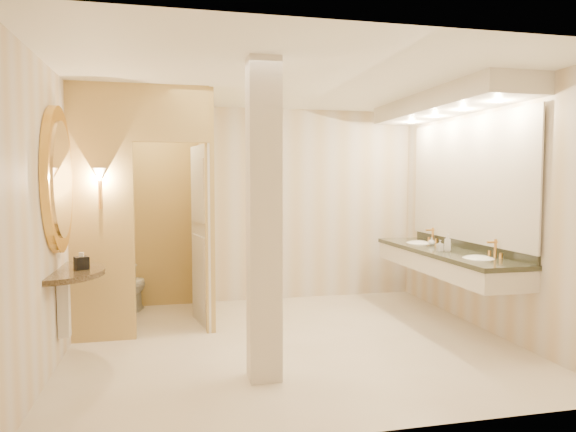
% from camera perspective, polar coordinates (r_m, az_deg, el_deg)
% --- Properties ---
extents(floor, '(4.50, 4.50, 0.00)m').
position_cam_1_polar(floor, '(5.54, 0.42, -13.84)').
color(floor, white).
rests_on(floor, ground).
extents(ceiling, '(4.50, 4.50, 0.00)m').
position_cam_1_polar(ceiling, '(5.37, 0.43, 14.78)').
color(ceiling, white).
rests_on(ceiling, wall_back).
extents(wall_back, '(4.50, 0.02, 2.70)m').
position_cam_1_polar(wall_back, '(7.24, -3.15, 1.25)').
color(wall_back, beige).
rests_on(wall_back, floor).
extents(wall_front, '(4.50, 0.02, 2.70)m').
position_cam_1_polar(wall_front, '(3.37, 8.12, -1.94)').
color(wall_front, beige).
rests_on(wall_front, floor).
extents(wall_left, '(0.02, 4.00, 2.70)m').
position_cam_1_polar(wall_left, '(5.26, -24.22, -0.13)').
color(wall_left, beige).
rests_on(wall_left, floor).
extents(wall_right, '(0.02, 4.00, 2.70)m').
position_cam_1_polar(wall_right, '(6.19, 21.16, 0.52)').
color(wall_right, beige).
rests_on(wall_right, floor).
extents(toilet_closet, '(1.50, 1.55, 2.70)m').
position_cam_1_polar(toilet_closet, '(6.12, -11.88, 1.00)').
color(toilet_closet, tan).
rests_on(toilet_closet, floor).
extents(wall_sconce, '(0.14, 0.14, 0.42)m').
position_cam_1_polar(wall_sconce, '(5.61, -20.19, 4.12)').
color(wall_sconce, gold).
rests_on(wall_sconce, toilet_closet).
extents(vanity, '(0.75, 2.70, 2.09)m').
position_cam_1_polar(vanity, '(6.33, 17.45, 3.21)').
color(vanity, beige).
rests_on(vanity, floor).
extents(console_shelf, '(1.02, 1.02, 1.96)m').
position_cam_1_polar(console_shelf, '(5.10, -24.14, -0.29)').
color(console_shelf, black).
rests_on(console_shelf, floor).
extents(pillar, '(0.27, 0.27, 2.70)m').
position_cam_1_polar(pillar, '(4.31, -2.70, -0.61)').
color(pillar, beige).
rests_on(pillar, floor).
extents(tissue_box, '(0.15, 0.15, 0.12)m').
position_cam_1_polar(tissue_box, '(5.13, -21.96, -4.86)').
color(tissue_box, black).
rests_on(tissue_box, console_shelf).
extents(toilet, '(0.56, 0.75, 0.69)m').
position_cam_1_polar(toilet, '(6.92, -17.35, -7.46)').
color(toilet, white).
rests_on(toilet, floor).
extents(soap_bottle_a, '(0.06, 0.07, 0.13)m').
position_cam_1_polar(soap_bottle_a, '(6.21, 16.53, -3.16)').
color(soap_bottle_a, beige).
rests_on(soap_bottle_a, vanity).
extents(soap_bottle_b, '(0.08, 0.08, 0.10)m').
position_cam_1_polar(soap_bottle_b, '(6.70, 15.66, -2.74)').
color(soap_bottle_b, silver).
rests_on(soap_bottle_b, vanity).
extents(soap_bottle_c, '(0.08, 0.08, 0.20)m').
position_cam_1_polar(soap_bottle_c, '(6.19, 17.30, -2.85)').
color(soap_bottle_c, '#C6B28C').
rests_on(soap_bottle_c, vanity).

